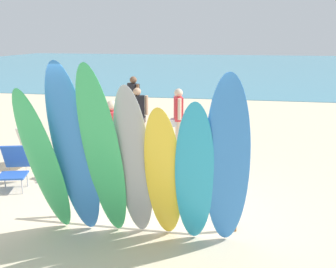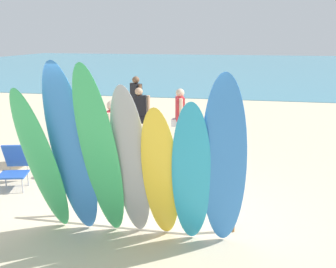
# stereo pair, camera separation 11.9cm
# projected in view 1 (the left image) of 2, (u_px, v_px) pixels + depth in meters

# --- Properties ---
(ground) EXTENTS (60.00, 60.00, 0.00)m
(ground) POSITION_uv_depth(u_px,v_px,m) (214.00, 94.00, 19.55)
(ground) COLOR beige
(ocean_water) EXTENTS (60.00, 40.00, 0.02)m
(ocean_water) POSITION_uv_depth(u_px,v_px,m) (229.00, 66.00, 37.08)
(ocean_water) COLOR teal
(ocean_water) RESTS_ON ground
(surfboard_rack) EXTENTS (2.79, 0.07, 0.69)m
(surfboard_rack) POSITION_uv_depth(u_px,v_px,m) (146.00, 191.00, 6.07)
(surfboard_rack) COLOR brown
(surfboard_rack) RESTS_ON ground
(surfboard_green_0) EXTENTS (0.57, 0.99, 2.23)m
(surfboard_green_0) POSITION_uv_depth(u_px,v_px,m) (44.00, 165.00, 5.44)
(surfboard_green_0) COLOR #38B266
(surfboard_green_0) RESTS_ON ground
(surfboard_blue_1) EXTENTS (0.60, 0.89, 2.56)m
(surfboard_blue_1) POSITION_uv_depth(u_px,v_px,m) (74.00, 154.00, 5.36)
(surfboard_blue_1) COLOR #337AD1
(surfboard_blue_1) RESTS_ON ground
(surfboard_green_2) EXTENTS (0.52, 1.06, 2.55)m
(surfboard_green_2) POSITION_uv_depth(u_px,v_px,m) (103.00, 157.00, 5.23)
(surfboard_green_2) COLOR #38B266
(surfboard_green_2) RESTS_ON ground
(surfboard_grey_3) EXTENTS (0.51, 0.91, 2.29)m
(surfboard_grey_3) POSITION_uv_depth(u_px,v_px,m) (134.00, 166.00, 5.31)
(surfboard_grey_3) COLOR #999EA3
(surfboard_grey_3) RESTS_ON ground
(surfboard_yellow_4) EXTENTS (0.51, 0.88, 2.02)m
(surfboard_yellow_4) POSITION_uv_depth(u_px,v_px,m) (164.00, 177.00, 5.28)
(surfboard_yellow_4) COLOR yellow
(surfboard_yellow_4) RESTS_ON ground
(surfboard_teal_5) EXTENTS (0.58, 0.87, 2.11)m
(surfboard_teal_5) POSITION_uv_depth(u_px,v_px,m) (195.00, 177.00, 5.16)
(surfboard_teal_5) COLOR #289EC6
(surfboard_teal_5) RESTS_ON ground
(surfboard_blue_6) EXTENTS (0.59, 0.93, 2.46)m
(surfboard_blue_6) POSITION_uv_depth(u_px,v_px,m) (227.00, 166.00, 5.04)
(surfboard_blue_6) COLOR #337AD1
(surfboard_blue_6) RESTS_ON ground
(beachgoer_near_rack) EXTENTS (0.40, 0.57, 1.54)m
(beachgoer_near_rack) POSITION_uv_depth(u_px,v_px,m) (178.00, 115.00, 10.00)
(beachgoer_near_rack) COLOR beige
(beachgoer_near_rack) RESTS_ON ground
(beachgoer_photographing) EXTENTS (0.46, 0.45, 1.60)m
(beachgoer_photographing) POSITION_uv_depth(u_px,v_px,m) (134.00, 99.00, 12.29)
(beachgoer_photographing) COLOR brown
(beachgoer_photographing) RESTS_ON ground
(beachgoer_by_water) EXTENTS (0.41, 0.59, 1.56)m
(beachgoer_by_water) POSITION_uv_depth(u_px,v_px,m) (113.00, 133.00, 8.13)
(beachgoer_by_water) COLOR beige
(beachgoer_by_water) RESTS_ON ground
(beachgoer_strolling) EXTENTS (0.56, 0.27, 1.50)m
(beachgoer_strolling) POSITION_uv_depth(u_px,v_px,m) (137.00, 112.00, 10.46)
(beachgoer_strolling) COLOR tan
(beachgoer_strolling) RESTS_ON ground
(beach_chair_red) EXTENTS (0.68, 0.83, 0.80)m
(beach_chair_red) POSITION_uv_depth(u_px,v_px,m) (15.00, 166.00, 7.58)
(beach_chair_red) COLOR #B7B7BC
(beach_chair_red) RESTS_ON ground
(beach_chair_blue) EXTENTS (0.53, 0.70, 0.82)m
(beach_chair_blue) POSITION_uv_depth(u_px,v_px,m) (25.00, 147.00, 8.84)
(beach_chair_blue) COLOR #B7B7BC
(beach_chair_blue) RESTS_ON ground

